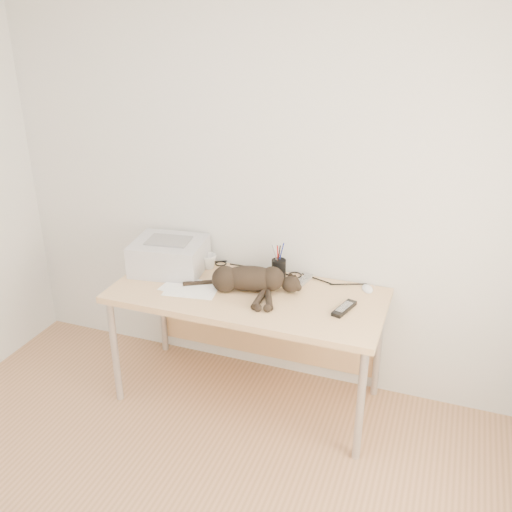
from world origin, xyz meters
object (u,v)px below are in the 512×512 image
at_px(pen_cup, 279,268).
at_px(printer, 170,255).
at_px(cat, 247,280).
at_px(mug, 209,261).
at_px(desk, 252,306).
at_px(mouse, 367,287).

bearing_deg(pen_cup, printer, -169.60).
xyz_separation_m(cat, pen_cup, (0.12, 0.23, -0.01)).
bearing_deg(mug, pen_cup, 2.36).
xyz_separation_m(mug, pen_cup, (0.46, 0.02, 0.02)).
bearing_deg(desk, printer, 175.80).
distance_m(desk, printer, 0.62).
height_order(desk, pen_cup, pen_cup).
bearing_deg(printer, desk, -4.20).
bearing_deg(desk, cat, -98.88).
bearing_deg(cat, mug, 133.28).
relative_size(cat, mug, 7.21).
height_order(desk, mug, mug).
distance_m(printer, pen_cup, 0.69).
relative_size(desk, pen_cup, 7.14).
xyz_separation_m(desk, printer, (-0.57, 0.04, 0.23)).
bearing_deg(mouse, pen_cup, 159.80).
distance_m(pen_cup, mouse, 0.55).
xyz_separation_m(desk, mug, (-0.35, 0.15, 0.18)).
distance_m(cat, mug, 0.40).
relative_size(pen_cup, mouse, 2.06).
distance_m(printer, mouse, 1.24).
relative_size(printer, cat, 0.67).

